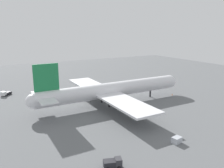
{
  "coord_description": "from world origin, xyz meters",
  "views": [
    {
      "loc": [
        -43.26,
        -77.26,
        29.36
      ],
      "look_at": [
        0.0,
        0.0,
        8.17
      ],
      "focal_mm": 36.59,
      "sensor_mm": 36.0,
      "label": 1
    }
  ],
  "objects_px": {
    "pushback_tractor": "(113,163)",
    "cargo_container_fore": "(177,140)",
    "baggage_tug": "(6,93)",
    "cargo_airplane": "(111,90)",
    "safety_cone_nose": "(172,95)"
  },
  "relations": [
    {
      "from": "baggage_tug",
      "to": "safety_cone_nose",
      "type": "relative_size",
      "value": 8.7
    },
    {
      "from": "baggage_tug",
      "to": "cargo_airplane",
      "type": "bearing_deg",
      "value": -43.03
    },
    {
      "from": "pushback_tractor",
      "to": "safety_cone_nose",
      "type": "bearing_deg",
      "value": 34.79
    },
    {
      "from": "safety_cone_nose",
      "to": "pushback_tractor",
      "type": "bearing_deg",
      "value": -145.21
    },
    {
      "from": "pushback_tractor",
      "to": "cargo_container_fore",
      "type": "relative_size",
      "value": 1.59
    },
    {
      "from": "cargo_airplane",
      "to": "pushback_tractor",
      "type": "distance_m",
      "value": 44.43
    },
    {
      "from": "cargo_airplane",
      "to": "safety_cone_nose",
      "type": "bearing_deg",
      "value": -5.8
    },
    {
      "from": "cargo_airplane",
      "to": "cargo_container_fore",
      "type": "distance_m",
      "value": 37.66
    },
    {
      "from": "pushback_tractor",
      "to": "cargo_container_fore",
      "type": "distance_m",
      "value": 20.38
    },
    {
      "from": "cargo_airplane",
      "to": "baggage_tug",
      "type": "relative_size",
      "value": 12.65
    },
    {
      "from": "cargo_airplane",
      "to": "baggage_tug",
      "type": "height_order",
      "value": "cargo_airplane"
    },
    {
      "from": "cargo_airplane",
      "to": "pushback_tractor",
      "type": "relative_size",
      "value": 15.11
    },
    {
      "from": "cargo_airplane",
      "to": "cargo_container_fore",
      "type": "height_order",
      "value": "cargo_airplane"
    },
    {
      "from": "baggage_tug",
      "to": "pushback_tractor",
      "type": "height_order",
      "value": "baggage_tug"
    },
    {
      "from": "baggage_tug",
      "to": "pushback_tractor",
      "type": "bearing_deg",
      "value": -78.18
    }
  ]
}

